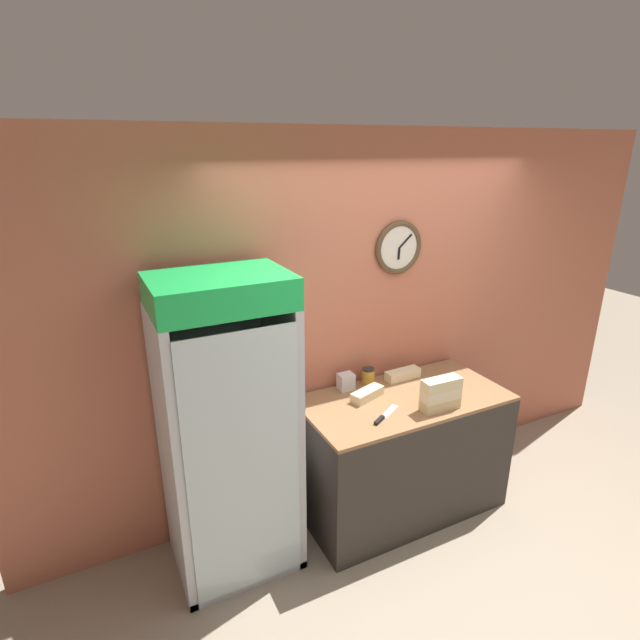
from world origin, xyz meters
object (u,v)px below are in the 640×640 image
object	(u,v)px
sandwich_flat_left	(403,374)
condiment_jar	(368,376)
beverage_cooler	(225,413)
napkin_dispenser	(346,382)
sandwich_stack_middle	(441,394)
sandwich_stack_top	(442,384)
sandwich_flat_right	(367,394)
sandwich_stack_bottom	(440,404)
chefs_knife	(383,417)

from	to	relation	value
sandwich_flat_left	condiment_jar	world-z (taller)	condiment_jar
beverage_cooler	napkin_dispenser	size ratio (longest dim) A/B	16.09
beverage_cooler	sandwich_stack_middle	distance (m)	1.41
sandwich_stack_top	napkin_dispenser	xyz separation A→B (m)	(-0.42, 0.53, -0.13)
sandwich_flat_right	condiment_jar	distance (m)	0.23
sandwich_flat_right	napkin_dispenser	xyz separation A→B (m)	(-0.06, 0.19, 0.03)
sandwich_flat_left	napkin_dispenser	distance (m)	0.47
sandwich_stack_middle	sandwich_flat_left	distance (m)	0.50
sandwich_flat_right	napkin_dispenser	size ratio (longest dim) A/B	2.31
sandwich_stack_middle	condiment_jar	bearing A→B (deg)	113.12
sandwich_stack_bottom	chefs_knife	world-z (taller)	sandwich_stack_bottom
sandwich_stack_middle	sandwich_stack_top	distance (m)	0.07
beverage_cooler	napkin_dispenser	distance (m)	0.96
sandwich_stack_bottom	sandwich_flat_right	size ratio (longest dim) A/B	1.00
sandwich_flat_left	condiment_jar	xyz separation A→B (m)	(-0.28, 0.05, 0.02)
sandwich_stack_bottom	napkin_dispenser	bearing A→B (deg)	128.34
sandwich_flat_right	chefs_knife	bearing A→B (deg)	-99.91
sandwich_stack_middle	condiment_jar	world-z (taller)	sandwich_stack_middle
beverage_cooler	condiment_jar	world-z (taller)	beverage_cooler
sandwich_flat_left	napkin_dispenser	size ratio (longest dim) A/B	2.33
beverage_cooler	napkin_dispenser	world-z (taller)	beverage_cooler
sandwich_flat_right	beverage_cooler	bearing A→B (deg)	179.66
sandwich_stack_top	sandwich_flat_right	world-z (taller)	sandwich_stack_top
sandwich_stack_top	sandwich_stack_middle	bearing A→B (deg)	180.00
beverage_cooler	sandwich_stack_middle	bearing A→B (deg)	-14.36
condiment_jar	napkin_dispenser	xyz separation A→B (m)	(-0.19, -0.01, -0.00)
sandwich_stack_top	sandwich_flat_left	distance (m)	0.51
sandwich_stack_bottom	sandwich_flat_right	distance (m)	0.49
beverage_cooler	sandwich_flat_right	distance (m)	1.01
sandwich_flat_left	sandwich_flat_right	xyz separation A→B (m)	(-0.40, -0.14, -0.00)
chefs_knife	sandwich_stack_middle	bearing A→B (deg)	-10.08
sandwich_stack_bottom	sandwich_flat_right	world-z (taller)	sandwich_stack_bottom
sandwich_stack_middle	chefs_knife	size ratio (longest dim) A/B	1.01
sandwich_flat_left	napkin_dispenser	xyz separation A→B (m)	(-0.47, 0.04, 0.02)
sandwich_stack_middle	sandwich_flat_right	world-z (taller)	sandwich_stack_middle
sandwich_flat_left	sandwich_flat_right	size ratio (longest dim) A/B	1.01
condiment_jar	napkin_dispenser	size ratio (longest dim) A/B	1.02
sandwich_stack_bottom	sandwich_stack_middle	xyz separation A→B (m)	(0.00, 0.00, 0.07)
sandwich_flat_right	chefs_knife	world-z (taller)	sandwich_flat_right
sandwich_stack_bottom	sandwich_stack_middle	world-z (taller)	sandwich_stack_middle
chefs_knife	napkin_dispenser	size ratio (longest dim) A/B	2.29
beverage_cooler	sandwich_flat_right	world-z (taller)	beverage_cooler
sandwich_stack_bottom	chefs_knife	size ratio (longest dim) A/B	1.00
sandwich_stack_middle	sandwich_flat_left	bearing A→B (deg)	84.48
beverage_cooler	sandwich_flat_right	size ratio (longest dim) A/B	6.98
sandwich_stack_middle	napkin_dispenser	size ratio (longest dim) A/B	2.30
sandwich_stack_top	condiment_jar	world-z (taller)	sandwich_stack_top
condiment_jar	chefs_knife	bearing A→B (deg)	-110.43
sandwich_stack_bottom	sandwich_flat_left	bearing A→B (deg)	84.48
sandwich_stack_bottom	napkin_dispenser	world-z (taller)	napkin_dispenser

